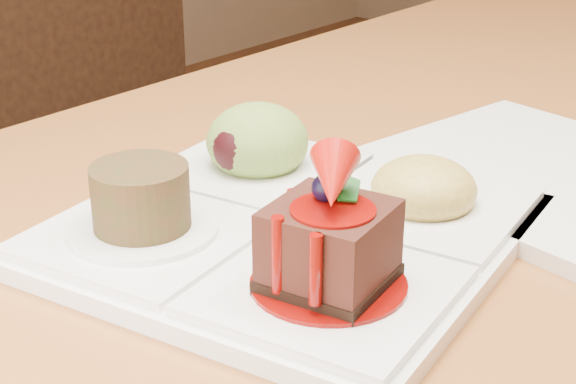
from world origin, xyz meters
The scene contains 3 objects.
chair_left centered at (-0.97, 0.15, 0.59)m, with size 0.46×0.46×1.04m.
sampler_plate centered at (-0.17, -0.37, 0.77)m, with size 0.31×0.31×0.10m.
second_plate centered at (-0.09, -0.18, 0.76)m, with size 0.23×0.23×0.01m, color white.
Camera 1 is at (0.16, -0.77, 1.01)m, focal length 55.00 mm.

